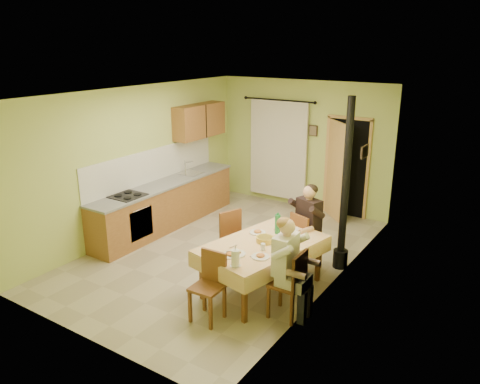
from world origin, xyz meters
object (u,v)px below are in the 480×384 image
Objects in this scene: man_far at (307,217)px; man_right at (288,257)px; chair_right at (287,297)px; stove_flue at (344,209)px; chair_near at (208,300)px; chair_left at (237,253)px; dining_table at (262,266)px; chair_far at (305,251)px.

man_far is 1.00× the size of man_right.
chair_right is 0.35× the size of stove_flue.
chair_near is 1.07m from chair_right.
dining_table is at bearing 86.29° from chair_left.
dining_table is 2.19× the size of chair_far.
dining_table is 0.79m from chair_right.
chair_far is at bearing 89.63° from dining_table.
chair_right is at bearing -92.06° from stove_flue.
man_right is (0.40, -1.46, 0.00)m from man_far.
chair_left is (-1.31, 0.75, 0.00)m from chair_right.
chair_left is at bearing 166.55° from dining_table.
man_far is (0.43, 2.11, 0.59)m from chair_near.
chair_far reaches higher than chair_near.
chair_near is 0.98× the size of chair_right.
man_far is at bearing -147.06° from stove_flue.
man_far is (0.00, 0.01, 0.59)m from chair_far.
chair_far is at bearing -90.00° from man_far.
dining_table is at bearing -82.41° from man_far.
man_far is 0.59m from stove_flue.
dining_table is 1.50× the size of man_right.
chair_right is 0.59m from man_right.
dining_table is 0.92m from man_right.
chair_right is (0.42, -1.45, 0.00)m from chair_far.
stove_flue is (0.48, 0.31, 0.15)m from man_far.
man_far reaches higher than chair_far.
chair_right is 1.92m from stove_flue.
chair_right is 0.99× the size of chair_left.
chair_left is 1.86m from stove_flue.
stove_flue is at bearing 53.91° from chair_far.
man_far is 0.50× the size of stove_flue.
man_far reaches higher than chair_right.
man_far is at bearing 14.75° from man_right.
chair_far is 1.62m from man_right.
dining_table is 1.10m from chair_near.
chair_right reaches higher than chair_far.
chair_right is at bearing -144.62° from chair_near.
chair_left is 0.35× the size of stove_flue.
chair_right reaches higher than chair_near.
man_far is at bearing 90.00° from chair_far.
chair_near is (-0.20, -1.08, -0.09)m from dining_table.
man_far is at bearing 15.25° from chair_right.
dining_table is at bearing -82.32° from chair_far.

